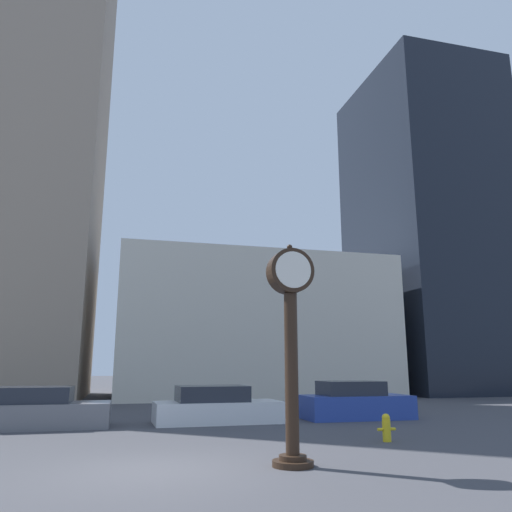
# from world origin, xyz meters

# --- Properties ---
(ground_plane) EXTENTS (200.00, 200.00, 0.00)m
(ground_plane) POSITION_xyz_m (0.00, 0.00, 0.00)
(ground_plane) COLOR #424247
(building_tall_tower) EXTENTS (10.97, 12.00, 38.74)m
(building_tall_tower) POSITION_xyz_m (-8.41, 24.00, 19.37)
(building_tall_tower) COLOR gray
(building_tall_tower) RESTS_ON ground_plane
(building_storefront_row) EXTENTS (17.65, 12.00, 9.03)m
(building_storefront_row) POSITION_xyz_m (7.66, 24.00, 4.52)
(building_storefront_row) COLOR beige
(building_storefront_row) RESTS_ON ground_plane
(building_glass_modern) EXTENTS (9.22, 12.00, 25.64)m
(building_glass_modern) POSITION_xyz_m (22.47, 24.00, 12.82)
(building_glass_modern) COLOR black
(building_glass_modern) RESTS_ON ground_plane
(street_clock) EXTENTS (0.96, 0.83, 4.54)m
(street_clock) POSITION_xyz_m (2.69, -0.29, 2.72)
(street_clock) COLOR black
(street_clock) RESTS_ON ground_plane
(car_grey) EXTENTS (4.57, 1.95, 1.30)m
(car_grey) POSITION_xyz_m (-3.33, 7.75, 0.55)
(car_grey) COLOR slate
(car_grey) RESTS_ON ground_plane
(car_white) EXTENTS (4.48, 2.06, 1.27)m
(car_white) POSITION_xyz_m (2.59, 7.77, 0.53)
(car_white) COLOR silver
(car_white) RESTS_ON ground_plane
(car_blue) EXTENTS (4.10, 1.94, 1.39)m
(car_blue) POSITION_xyz_m (7.96, 7.83, 0.59)
(car_blue) COLOR #28429E
(car_blue) RESTS_ON ground_plane
(fire_hydrant_near) EXTENTS (0.51, 0.22, 0.71)m
(fire_hydrant_near) POSITION_xyz_m (6.19, 2.26, 0.36)
(fire_hydrant_near) COLOR yellow
(fire_hydrant_near) RESTS_ON ground_plane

